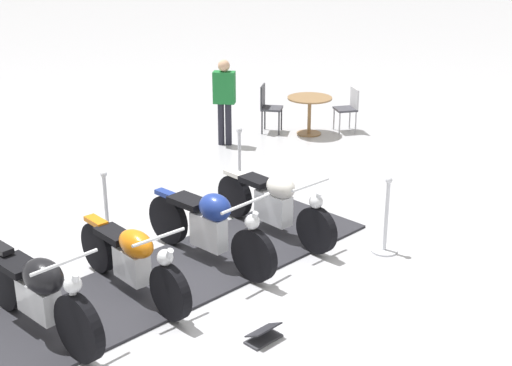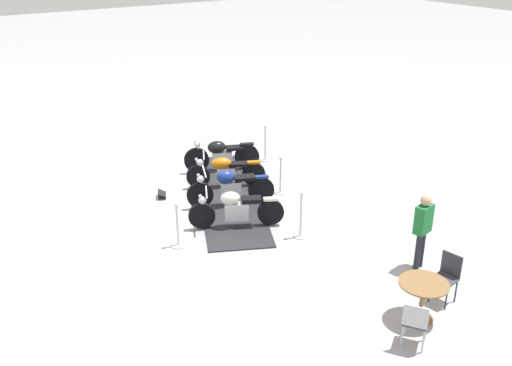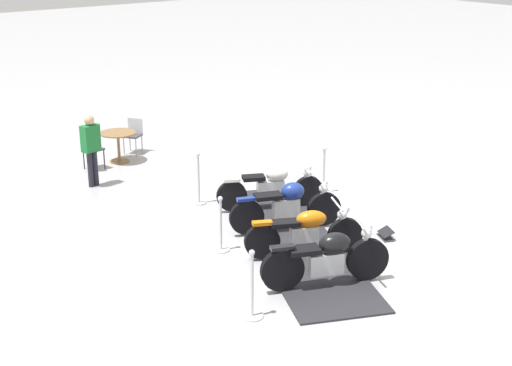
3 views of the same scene
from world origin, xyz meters
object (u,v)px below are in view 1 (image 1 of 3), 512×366
object	(u,v)px
motorcycle_black	(40,292)
motorcycle_copper	(133,259)
stanchion_left_mid	(107,220)
cafe_chair_near_table	(349,106)
stanchion_left_rear	(240,172)
cafe_chair_across_table	(268,105)
info_placard	(264,335)
motorcycle_cream	(275,203)
motorcycle_navy	(210,225)
stanchion_right_rear	(385,229)
cafe_table	(310,106)
bystander_person	(224,95)

from	to	relation	value
motorcycle_black	motorcycle_copper	bearing A→B (deg)	88.31
stanchion_left_mid	cafe_chair_near_table	bearing A→B (deg)	164.18
stanchion_left_rear	cafe_chair_across_table	xyz separation A→B (m)	(-3.44, -0.74, 0.16)
info_placard	motorcycle_cream	bearing A→B (deg)	-138.90
motorcycle_copper	stanchion_left_rear	size ratio (longest dim) A/B	1.73
stanchion_left_mid	motorcycle_navy	bearing A→B (deg)	87.74
motorcycle_black	stanchion_left_rear	bearing A→B (deg)	106.69
motorcycle_black	stanchion_right_rear	xyz separation A→B (m)	(-3.22, 2.96, -0.21)
motorcycle_cream	cafe_chair_near_table	bearing A→B (deg)	119.85
cafe_table	bystander_person	bearing A→B (deg)	-46.80
motorcycle_copper	cafe_chair_near_table	bearing A→B (deg)	111.88
motorcycle_copper	cafe_chair_across_table	distance (m)	6.80
motorcycle_copper	cafe_chair_near_table	size ratio (longest dim) A/B	2.21
motorcycle_copper	motorcycle_cream	xyz separation A→B (m)	(-2.11, 0.99, 0.01)
cafe_table	cafe_chair_near_table	distance (m)	0.82
motorcycle_black	motorcycle_cream	size ratio (longest dim) A/B	1.00
cafe_table	cafe_chair_near_table	xyz separation A→B (m)	(-0.46, 0.68, -0.06)
motorcycle_navy	stanchion_right_rear	distance (m)	2.28
stanchion_right_rear	cafe_table	size ratio (longest dim) A/B	1.18
cafe_table	stanchion_right_rear	bearing A→B (deg)	27.00
info_placard	cafe_table	size ratio (longest dim) A/B	0.50
motorcycle_cream	stanchion_left_mid	xyz separation A→B (m)	(0.99, -2.01, -0.14)
motorcycle_black	stanchion_right_rear	bearing A→B (deg)	70.34
stanchion_left_mid	info_placard	bearing A→B (deg)	61.74
cafe_chair_across_table	stanchion_left_mid	bearing A→B (deg)	-102.93
motorcycle_cream	bystander_person	xyz separation A→B (m)	(-3.56, -2.22, 0.48)
motorcycle_cream	stanchion_right_rear	world-z (taller)	stanchion_right_rear
cafe_chair_across_table	info_placard	bearing A→B (deg)	-81.09
stanchion_left_rear	info_placard	xyz separation A→B (m)	(3.66, 1.71, -0.34)
stanchion_right_rear	stanchion_left_rear	size ratio (longest dim) A/B	0.93
stanchion_left_mid	stanchion_right_rear	distance (m)	3.65
stanchion_left_rear	info_placard	world-z (taller)	stanchion_left_rear
motorcycle_cream	cafe_table	size ratio (longest dim) A/B	2.30
stanchion_left_mid	stanchion_left_rear	bearing A→B (deg)	155.12
stanchion_left_rear	stanchion_right_rear	bearing A→B (deg)	65.12
motorcycle_black	cafe_chair_across_table	bearing A→B (deg)	114.86
motorcycle_cream	stanchion_right_rear	size ratio (longest dim) A/B	1.95
motorcycle_navy	cafe_chair_near_table	world-z (taller)	motorcycle_navy
stanchion_right_rear	cafe_chair_across_table	xyz separation A→B (m)	(-4.59, -3.22, 0.24)
motorcycle_navy	stanchion_right_rear	size ratio (longest dim) A/B	2.00
stanchion_left_rear	motorcycle_navy	bearing A→B (deg)	12.47
motorcycle_black	cafe_table	world-z (taller)	motorcycle_black
motorcycle_cream	info_placard	distance (m)	2.60
info_placard	bystander_person	world-z (taller)	bystander_person
bystander_person	motorcycle_navy	bearing A→B (deg)	7.86
motorcycle_copper	cafe_chair_across_table	size ratio (longest dim) A/B	2.03
motorcycle_copper	stanchion_right_rear	size ratio (longest dim) A/B	1.86
stanchion_left_rear	cafe_chair_across_table	bearing A→B (deg)	-167.85
motorcycle_cream	stanchion_left_mid	world-z (taller)	stanchion_left_mid
stanchion_left_mid	cafe_chair_across_table	distance (m)	5.65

